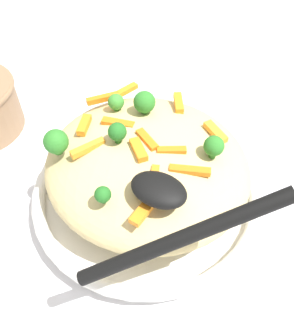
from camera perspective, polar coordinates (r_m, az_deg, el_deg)
ground_plane at (r=0.48m, az=0.00°, el=-5.37°), size 2.40×2.40×0.00m
serving_bowl at (r=0.46m, az=0.00°, el=-3.97°), size 0.29×0.29×0.04m
pasta_mound at (r=0.42m, az=0.00°, el=0.42°), size 0.24×0.23×0.08m
carrot_piece_0 at (r=0.45m, az=5.05°, el=10.19°), size 0.03×0.03×0.01m
carrot_piece_1 at (r=0.37m, az=6.78°, el=-0.37°), size 0.04×0.02×0.01m
carrot_piece_2 at (r=0.34m, az=-0.45°, el=-6.62°), size 0.01×0.04×0.01m
carrot_piece_3 at (r=0.46m, az=-6.98°, el=10.86°), size 0.03×0.04×0.01m
carrot_piece_4 at (r=0.42m, az=-9.88°, el=6.71°), size 0.02×0.03×0.01m
carrot_piece_5 at (r=0.42m, az=-4.60°, el=7.06°), size 0.04×0.02×0.01m
carrot_piece_6 at (r=0.38m, az=-0.73°, el=2.67°), size 0.03×0.03×0.01m
carrot_piece_7 at (r=0.40m, az=-0.26°, el=4.90°), size 0.03×0.02×0.01m
carrot_piece_8 at (r=0.42m, az=10.74°, el=5.62°), size 0.03×0.03×0.01m
carrot_piece_9 at (r=0.36m, az=1.18°, el=-1.24°), size 0.02×0.03×0.01m
carrot_piece_10 at (r=0.47m, az=-3.23°, el=12.21°), size 0.02×0.03×0.01m
carrot_piece_11 at (r=0.39m, az=-9.32°, el=3.15°), size 0.02×0.04×0.01m
carrot_piece_12 at (r=0.39m, az=4.13°, el=3.09°), size 0.03×0.02×0.01m
broccoli_floret_0 at (r=0.34m, az=-6.77°, el=-4.31°), size 0.02×0.02×0.02m
broccoli_floret_1 at (r=0.44m, az=-4.91°, el=10.33°), size 0.02×0.02×0.02m
broccoli_floret_2 at (r=0.38m, az=-4.70°, el=5.67°), size 0.02×0.02×0.03m
broccoli_floret_3 at (r=0.42m, az=-0.41°, el=10.32°), size 0.03×0.03×0.03m
broccoli_floret_4 at (r=0.39m, az=-14.16°, el=4.02°), size 0.03×0.03×0.03m
broccoli_floret_5 at (r=0.38m, az=10.51°, el=3.40°), size 0.02×0.02×0.03m
serving_spoon at (r=0.31m, az=2.90°, el=-5.93°), size 0.14×0.13×0.09m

